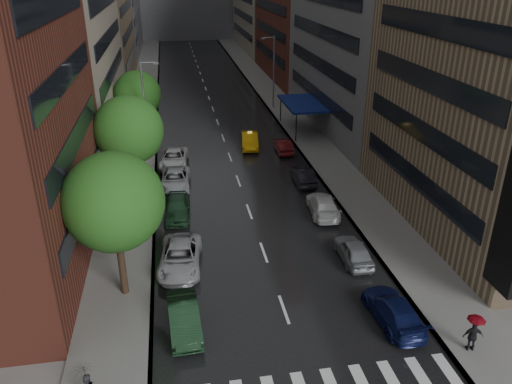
% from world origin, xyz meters
% --- Properties ---
extents(ground, '(220.00, 220.00, 0.00)m').
position_xyz_m(ground, '(0.00, 0.00, 0.00)').
color(ground, gray).
rests_on(ground, ground).
extents(road, '(14.00, 140.00, 0.01)m').
position_xyz_m(road, '(0.00, 50.00, 0.01)').
color(road, black).
rests_on(road, ground).
extents(sidewalk_left, '(4.00, 140.00, 0.15)m').
position_xyz_m(sidewalk_left, '(-9.00, 50.00, 0.07)').
color(sidewalk_left, gray).
rests_on(sidewalk_left, ground).
extents(sidewalk_right, '(4.00, 140.00, 0.15)m').
position_xyz_m(sidewalk_right, '(9.00, 50.00, 0.07)').
color(sidewalk_right, gray).
rests_on(sidewalk_right, ground).
extents(tree_near, '(5.35, 5.35, 8.52)m').
position_xyz_m(tree_near, '(-8.60, 6.89, 5.83)').
color(tree_near, '#382619').
rests_on(tree_near, ground).
extents(tree_mid, '(5.25, 5.25, 8.37)m').
position_xyz_m(tree_mid, '(-8.60, 19.78, 5.73)').
color(tree_mid, '#382619').
rests_on(tree_mid, ground).
extents(tree_far, '(4.68, 4.68, 7.47)m').
position_xyz_m(tree_far, '(-8.60, 34.30, 5.10)').
color(tree_far, '#382619').
rests_on(tree_far, ground).
extents(taxi, '(2.16, 4.78, 1.52)m').
position_xyz_m(taxi, '(2.38, 30.49, 0.76)').
color(taxi, '#E2A10B').
rests_on(taxi, ground).
extents(parked_cars_left, '(3.01, 28.33, 1.58)m').
position_xyz_m(parked_cars_left, '(-5.40, 16.54, 0.74)').
color(parked_cars_left, '#16311C').
rests_on(parked_cars_left, ground).
extents(parked_cars_right, '(2.45, 30.89, 1.42)m').
position_xyz_m(parked_cars_right, '(5.40, 13.42, 0.70)').
color(parked_cars_right, '#0E1543').
rests_on(parked_cars_right, ground).
extents(ped_black_umbrella, '(0.96, 0.98, 2.09)m').
position_xyz_m(ped_black_umbrella, '(-9.55, -1.04, 1.39)').
color(ped_black_umbrella, '#47464B').
rests_on(ped_black_umbrella, sidewalk_left).
extents(ped_red_umbrella, '(1.01, 0.82, 2.01)m').
position_xyz_m(ped_red_umbrella, '(8.15, -0.73, 1.33)').
color(ped_red_umbrella, black).
rests_on(ped_red_umbrella, sidewalk_right).
extents(street_lamp_left, '(1.74, 0.22, 9.00)m').
position_xyz_m(street_lamp_left, '(-7.72, 30.00, 4.89)').
color(street_lamp_left, gray).
rests_on(street_lamp_left, sidewalk_left).
extents(street_lamp_right, '(1.74, 0.22, 9.00)m').
position_xyz_m(street_lamp_right, '(7.72, 45.00, 4.89)').
color(street_lamp_right, gray).
rests_on(street_lamp_right, sidewalk_right).
extents(awning, '(4.00, 8.00, 3.12)m').
position_xyz_m(awning, '(8.98, 35.00, 3.13)').
color(awning, navy).
rests_on(awning, sidewalk_right).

